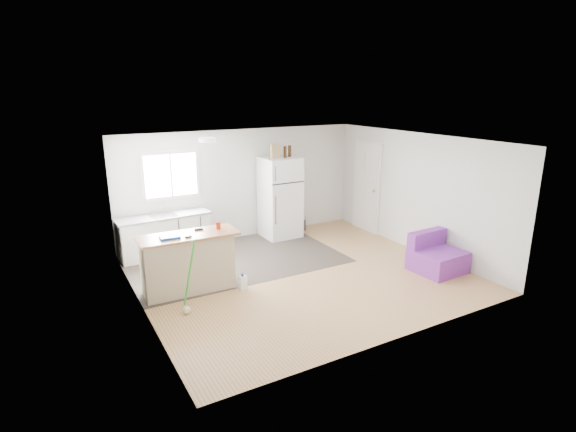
% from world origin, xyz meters
% --- Properties ---
extents(room, '(5.51, 5.01, 2.41)m').
position_xyz_m(room, '(0.00, 0.00, 1.20)').
color(room, '#A46E44').
rests_on(room, ground).
extents(vinyl_zone, '(4.05, 2.50, 0.00)m').
position_xyz_m(vinyl_zone, '(-0.73, 1.25, 0.00)').
color(vinyl_zone, '#332D26').
rests_on(vinyl_zone, floor).
extents(window, '(1.18, 0.06, 0.98)m').
position_xyz_m(window, '(-1.55, 2.49, 1.55)').
color(window, white).
rests_on(window, back_wall).
extents(interior_door, '(0.11, 0.92, 2.10)m').
position_xyz_m(interior_door, '(2.72, 1.55, 1.02)').
color(interior_door, white).
rests_on(interior_door, right_wall).
extents(ceiling_fixture, '(0.30, 0.30, 0.07)m').
position_xyz_m(ceiling_fixture, '(-1.20, 1.20, 2.36)').
color(ceiling_fixture, white).
rests_on(ceiling_fixture, ceiling).
extents(kitchen_cabinets, '(1.86, 0.68, 1.08)m').
position_xyz_m(kitchen_cabinets, '(-1.83, 2.21, 0.42)').
color(kitchen_cabinets, white).
rests_on(kitchen_cabinets, floor).
extents(peninsula, '(1.61, 0.66, 0.98)m').
position_xyz_m(peninsula, '(-1.93, 0.32, 0.49)').
color(peninsula, beige).
rests_on(peninsula, floor).
extents(refrigerator, '(0.81, 0.77, 1.79)m').
position_xyz_m(refrigerator, '(0.75, 2.11, 0.90)').
color(refrigerator, white).
rests_on(refrigerator, floor).
extents(cooler, '(0.48, 0.40, 0.32)m').
position_xyz_m(cooler, '(1.24, 2.25, 0.16)').
color(cooler, '#303032').
rests_on(cooler, floor).
extents(purple_seat, '(0.88, 0.83, 0.70)m').
position_xyz_m(purple_seat, '(2.28, -1.06, 0.25)').
color(purple_seat, purple).
rests_on(purple_seat, floor).
extents(cleaner_jug, '(0.14, 0.11, 0.28)m').
position_xyz_m(cleaner_jug, '(-1.15, -0.07, 0.12)').
color(cleaner_jug, white).
rests_on(cleaner_jug, floor).
extents(mop, '(0.26, 0.30, 1.13)m').
position_xyz_m(mop, '(-2.18, -0.40, 0.23)').
color(mop, green).
rests_on(mop, floor).
extents(red_cup, '(0.09, 0.09, 0.12)m').
position_xyz_m(red_cup, '(-1.38, 0.36, 1.04)').
color(red_cup, '#B8280B').
rests_on(red_cup, peninsula).
extents(blue_tray, '(0.31, 0.24, 0.04)m').
position_xyz_m(blue_tray, '(-2.21, 0.28, 0.99)').
color(blue_tray, '#1241AD').
rests_on(blue_tray, peninsula).
extents(tool_a, '(0.15, 0.08, 0.03)m').
position_xyz_m(tool_a, '(-1.68, 0.46, 0.99)').
color(tool_a, black).
rests_on(tool_a, peninsula).
extents(tool_b, '(0.10, 0.05, 0.03)m').
position_xyz_m(tool_b, '(-1.95, 0.16, 0.99)').
color(tool_b, black).
rests_on(tool_b, peninsula).
extents(cardboard_box, '(0.21, 0.11, 0.30)m').
position_xyz_m(cardboard_box, '(0.59, 2.03, 1.94)').
color(cardboard_box, '#A1835C').
rests_on(cardboard_box, refrigerator).
extents(bottle_left, '(0.08, 0.08, 0.25)m').
position_xyz_m(bottle_left, '(0.82, 2.01, 1.92)').
color(bottle_left, '#321A09').
rests_on(bottle_left, refrigerator).
extents(bottle_right, '(0.09, 0.09, 0.25)m').
position_xyz_m(bottle_right, '(0.98, 2.09, 1.92)').
color(bottle_right, '#321A09').
rests_on(bottle_right, refrigerator).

